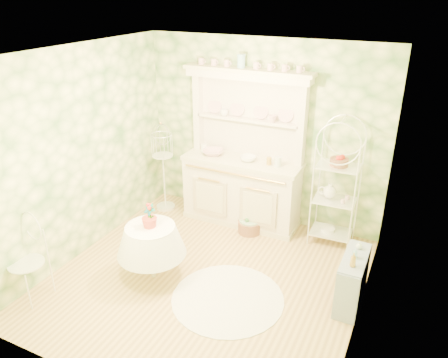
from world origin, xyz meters
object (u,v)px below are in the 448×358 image
at_px(bakers_rack, 336,187).
at_px(birdcage_stand, 163,168).
at_px(side_shelf, 352,282).
at_px(floor_basket, 250,226).
at_px(round_table, 152,249).
at_px(cafe_chair, 27,268).
at_px(kitchen_dresser, 242,151).

bearing_deg(bakers_rack, birdcage_stand, -179.36).
distance_m(side_shelf, floor_basket, 1.89).
distance_m(round_table, cafe_chair, 1.41).
height_order(round_table, cafe_chair, round_table).
height_order(birdcage_stand, floor_basket, birdcage_stand).
bearing_deg(round_table, side_shelf, 13.78).
xyz_separation_m(side_shelf, floor_basket, (-1.63, 0.94, -0.19)).
height_order(cafe_chair, birdcage_stand, birdcage_stand).
xyz_separation_m(round_table, birdcage_stand, (-0.86, 1.62, 0.31)).
xyz_separation_m(kitchen_dresser, bakers_rack, (1.38, 0.00, -0.30)).
height_order(bakers_rack, cafe_chair, bakers_rack).
relative_size(kitchen_dresser, round_table, 2.89).
height_order(kitchen_dresser, round_table, kitchen_dresser).
distance_m(side_shelf, birdcage_stand, 3.35).
height_order(round_table, birdcage_stand, birdcage_stand).
xyz_separation_m(side_shelf, round_table, (-2.30, -0.56, 0.11)).
height_order(bakers_rack, side_shelf, bakers_rack).
xyz_separation_m(birdcage_stand, floor_basket, (1.53, -0.12, -0.60)).
bearing_deg(kitchen_dresser, cafe_chair, -118.82).
bearing_deg(floor_basket, side_shelf, -29.96).
distance_m(cafe_chair, birdcage_stand, 2.57).
bearing_deg(cafe_chair, bakers_rack, 53.21).
bearing_deg(kitchen_dresser, birdcage_stand, -173.51).
relative_size(side_shelf, floor_basket, 2.14).
bearing_deg(bakers_rack, floor_basket, -169.38).
distance_m(kitchen_dresser, bakers_rack, 1.41).
distance_m(kitchen_dresser, floor_basket, 1.10).
height_order(side_shelf, cafe_chair, cafe_chair).
bearing_deg(round_table, bakers_rack, 44.53).
bearing_deg(floor_basket, bakers_rack, 13.12).
height_order(kitchen_dresser, bakers_rack, kitchen_dresser).
bearing_deg(cafe_chair, kitchen_dresser, 71.13).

